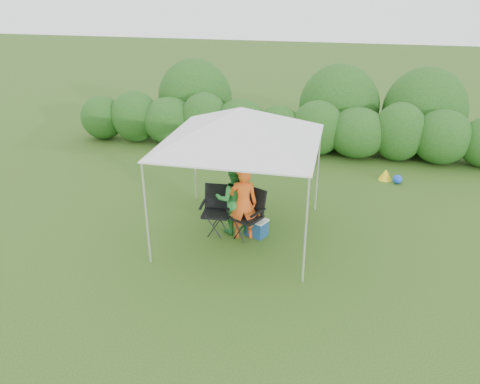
% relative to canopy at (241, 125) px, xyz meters
% --- Properties ---
extents(ground, '(70.00, 70.00, 0.00)m').
position_rel_canopy_xyz_m(ground, '(0.00, -0.50, -2.46)').
color(ground, '#385B1C').
extents(hedge, '(13.71, 1.53, 1.80)m').
position_rel_canopy_xyz_m(hedge, '(0.00, 5.50, -1.64)').
color(hedge, '#26581B').
rests_on(hedge, ground).
extents(canopy, '(3.10, 3.10, 2.83)m').
position_rel_canopy_xyz_m(canopy, '(0.00, 0.00, 0.00)').
color(canopy, silver).
rests_on(canopy, ground).
extents(chair_right, '(0.81, 0.79, 1.06)m').
position_rel_canopy_xyz_m(chair_right, '(0.18, -0.00, -1.86)').
color(chair_right, black).
rests_on(chair_right, ground).
extents(chair_left, '(0.68, 0.62, 1.04)m').
position_rel_canopy_xyz_m(chair_left, '(-0.55, 0.05, -1.87)').
color(chair_left, black).
rests_on(chair_left, ground).
extents(man, '(0.67, 0.53, 1.62)m').
position_rel_canopy_xyz_m(man, '(0.08, -0.13, -1.65)').
color(man, '#F85A1C').
rests_on(man, ground).
extents(woman, '(0.92, 0.80, 1.60)m').
position_rel_canopy_xyz_m(woman, '(-0.18, 0.06, -1.66)').
color(woman, '#2B8538').
rests_on(woman, ground).
extents(cooler, '(0.56, 0.50, 0.39)m').
position_rel_canopy_xyz_m(cooler, '(0.34, 0.01, -2.27)').
color(cooler, navy).
rests_on(cooler, ground).
extents(bottle, '(0.06, 0.06, 0.24)m').
position_rel_canopy_xyz_m(bottle, '(0.40, -0.03, -1.95)').
color(bottle, '#592D0C').
rests_on(bottle, cooler).
extents(lawn_toy, '(0.62, 0.52, 0.31)m').
position_rel_canopy_xyz_m(lawn_toy, '(3.34, 3.78, -2.32)').
color(lawn_toy, yellow).
rests_on(lawn_toy, ground).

